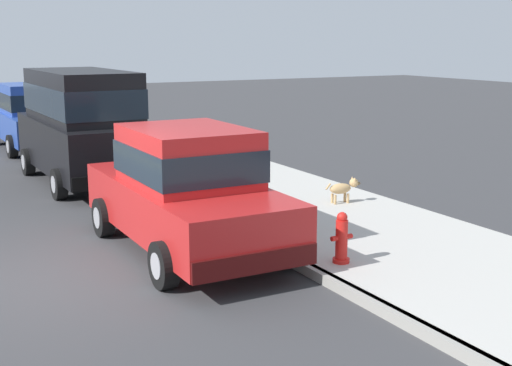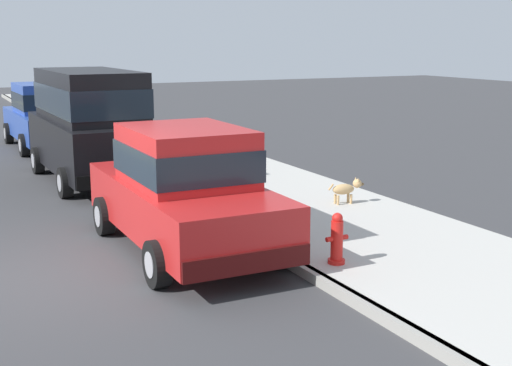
{
  "view_description": "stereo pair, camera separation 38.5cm",
  "coord_description": "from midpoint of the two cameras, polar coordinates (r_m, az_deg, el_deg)",
  "views": [
    {
      "loc": [
        -1.79,
        -9.21,
        3.21
      ],
      "look_at": [
        3.57,
        0.73,
        0.85
      ],
      "focal_mm": 48.63,
      "sensor_mm": 36.0,
      "label": 1
    },
    {
      "loc": [
        -1.45,
        -9.39,
        3.21
      ],
      "look_at": [
        3.57,
        0.73,
        0.85
      ],
      "focal_mm": 48.63,
      "sensor_mm": 36.0,
      "label": 2
    }
  ],
  "objects": [
    {
      "name": "ground_plane",
      "position": [
        9.97,
        -15.75,
        -7.44
      ],
      "size": [
        80.0,
        80.0,
        0.0
      ],
      "primitive_type": "plane",
      "color": "#38383A"
    },
    {
      "name": "curb",
      "position": [
        10.93,
        0.96,
        -4.88
      ],
      "size": [
        0.16,
        64.0,
        0.14
      ],
      "primitive_type": "cube",
      "color": "gray",
      "rests_on": "ground"
    },
    {
      "name": "sidewalk",
      "position": [
        11.84,
        8.74,
        -3.72
      ],
      "size": [
        3.6,
        64.0,
        0.14
      ],
      "primitive_type": "cube",
      "color": "#B7B5AD",
      "rests_on": "ground"
    },
    {
      "name": "car_red_sedan",
      "position": [
        10.54,
        -4.86,
        -0.43
      ],
      "size": [
        2.05,
        4.61,
        1.92
      ],
      "color": "red",
      "rests_on": "ground"
    },
    {
      "name": "car_black_van",
      "position": [
        16.12,
        -12.82,
        5.04
      ],
      "size": [
        2.2,
        4.93,
        2.52
      ],
      "color": "black",
      "rests_on": "ground"
    },
    {
      "name": "car_blue_sedan",
      "position": [
        21.57,
        -16.4,
        5.4
      ],
      "size": [
        2.11,
        4.64,
        1.92
      ],
      "color": "#28479E",
      "rests_on": "ground"
    },
    {
      "name": "dog_tan",
      "position": [
        13.23,
        8.29,
        -0.45
      ],
      "size": [
        0.75,
        0.25,
        0.49
      ],
      "color": "tan",
      "rests_on": "sidewalk"
    },
    {
      "name": "fire_hydrant",
      "position": [
        9.7,
        7.8,
        -4.67
      ],
      "size": [
        0.34,
        0.24,
        0.72
      ],
      "color": "red",
      "rests_on": "sidewalk"
    }
  ]
}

